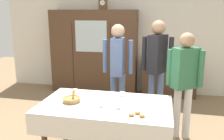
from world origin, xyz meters
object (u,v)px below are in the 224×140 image
bread_basket (72,99)px  pastry_plate (137,116)px  tea_cup_mid_right (119,107)px  wall_cabinet (94,52)px  bookshelf_low (169,78)px  person_by_cabinet (157,61)px  book_stack (170,57)px  tea_cup_front_edge (75,92)px  tea_cup_far_left (101,105)px  person_behind_table_left (184,76)px  tea_cup_center (123,94)px  person_beside_shelf (118,63)px  spoon_near_right (136,101)px  dining_table (105,112)px  spoon_near_left (99,95)px  mantel_clock (103,4)px

bread_basket → pastry_plate: size_ratio=0.86×
tea_cup_mid_right → bread_basket: bread_basket is taller
wall_cabinet → bookshelf_low: bearing=1.7°
wall_cabinet → person_by_cabinet: (1.50, -1.31, 0.11)m
book_stack → tea_cup_front_edge: 2.69m
tea_cup_far_left → person_by_cabinet: size_ratio=0.07×
tea_cup_front_edge → tea_cup_far_left: size_ratio=1.00×
tea_cup_front_edge → person_behind_table_left: size_ratio=0.08×
bookshelf_low → tea_cup_front_edge: (-1.37, -2.31, 0.33)m
tea_cup_far_left → tea_cup_center: (0.19, 0.43, 0.00)m
wall_cabinet → person_beside_shelf: 1.69m
book_stack → spoon_near_right: 2.50m
person_by_cabinet → person_beside_shelf: bearing=-167.3°
book_stack → pastry_plate: book_stack is taller
person_beside_shelf → person_behind_table_left: size_ratio=1.05×
tea_cup_mid_right → book_stack: bearing=76.7°
dining_table → person_by_cabinet: bearing=64.9°
book_stack → spoon_near_left: 2.51m
wall_cabinet → tea_cup_mid_right: 2.91m
bookshelf_low → tea_cup_mid_right: 2.83m
book_stack → spoon_near_right: bearing=-100.8°
tea_cup_far_left → spoon_near_right: tea_cup_far_left is taller
dining_table → tea_cup_center: tea_cup_center is taller
tea_cup_front_edge → tea_cup_mid_right: same height
tea_cup_far_left → bread_basket: bearing=168.6°
spoon_near_left → person_behind_table_left: (1.18, 0.39, 0.24)m
bread_basket → spoon_near_left: bearing=51.3°
book_stack → person_by_cabinet: 1.40m
dining_table → book_stack: size_ratio=8.02×
pastry_plate → tea_cup_center: bearing=113.1°
dining_table → spoon_near_right: bearing=26.7°
tea_cup_front_edge → tea_cup_far_left: 0.65m
tea_cup_front_edge → bread_basket: bread_basket is taller
tea_cup_front_edge → spoon_near_left: bearing=2.3°
bookshelf_low → person_behind_table_left: (0.17, -1.90, 0.54)m
spoon_near_left → person_by_cabinet: bearing=50.4°
bread_basket → wall_cabinet: bearing=100.0°
book_stack → spoon_near_right: (-0.47, -2.45, -0.18)m
person_behind_table_left → person_by_cabinet: (-0.41, 0.53, 0.10)m
dining_table → pastry_plate: (0.44, -0.29, 0.11)m
tea_cup_center → person_beside_shelf: (-0.22, 0.78, 0.27)m
dining_table → tea_cup_mid_right: tea_cup_mid_right is taller
person_by_cabinet → tea_cup_far_left: bearing=-114.6°
pastry_plate → spoon_near_left: (-0.61, 0.64, -0.01)m
dining_table → person_beside_shelf: person_beside_shelf is taller
person_by_cabinet → dining_table: bearing=-115.1°
tea_cup_center → person_by_cabinet: 1.07m
tea_cup_mid_right → tea_cup_front_edge: bearing=149.0°
mantel_clock → person_by_cabinet: bearing=-46.0°
spoon_near_right → person_beside_shelf: 1.07m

